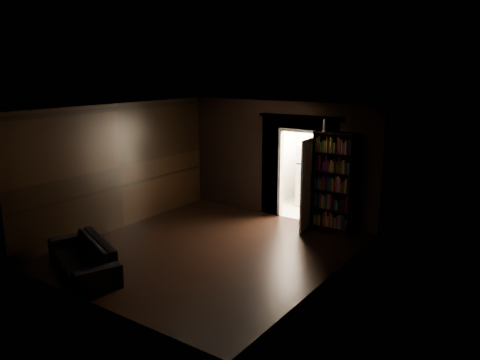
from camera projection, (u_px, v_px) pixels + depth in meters
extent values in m
plane|color=black|center=(209.00, 250.00, 9.35)|extent=(5.50, 5.50, 0.00)
cube|color=black|center=(239.00, 154.00, 11.94)|extent=(2.55, 0.10, 2.80)
cube|color=black|center=(349.00, 168.00, 10.31)|extent=(1.55, 0.10, 2.80)
cube|color=black|center=(300.00, 117.00, 10.74)|extent=(0.90, 0.10, 0.70)
cube|color=black|center=(120.00, 167.00, 10.42)|extent=(0.02, 5.50, 2.80)
cube|color=black|center=(328.00, 202.00, 7.64)|extent=(0.02, 5.50, 2.80)
cube|color=black|center=(91.00, 218.00, 6.83)|extent=(5.00, 0.02, 2.80)
cube|color=beige|center=(207.00, 109.00, 8.70)|extent=(5.00, 5.50, 0.02)
cube|color=white|center=(297.00, 177.00, 11.02)|extent=(1.04, 0.06, 2.17)
cube|color=beige|center=(313.00, 212.00, 12.00)|extent=(2.20, 1.80, 0.10)
cube|color=beige|center=(329.00, 159.00, 12.39)|extent=(2.20, 0.10, 2.40)
cube|color=beige|center=(279.00, 160.00, 12.30)|extent=(0.10, 1.60, 2.40)
cube|color=beige|center=(355.00, 169.00, 11.13)|extent=(0.10, 1.60, 2.40)
cube|color=beige|center=(317.00, 114.00, 11.42)|extent=(2.20, 1.80, 0.10)
cube|color=#CC6E79|center=(330.00, 121.00, 12.11)|extent=(2.00, 0.04, 0.26)
imported|color=black|center=(82.00, 252.00, 8.24)|extent=(2.18, 1.55, 0.77)
cube|color=black|center=(333.00, 182.00, 10.31)|extent=(0.94, 0.45, 2.20)
cube|color=white|center=(314.00, 175.00, 12.20)|extent=(0.89, 0.85, 1.65)
cube|color=white|center=(308.00, 184.00, 10.40)|extent=(0.12, 0.85, 2.05)
cube|color=white|center=(324.00, 125.00, 10.14)|extent=(0.10, 0.10, 0.27)
cube|color=black|center=(317.00, 139.00, 11.92)|extent=(0.66, 0.11, 0.27)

